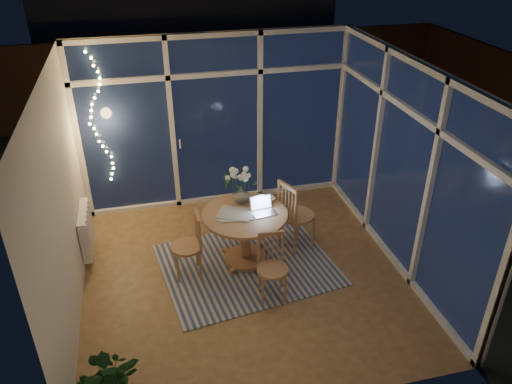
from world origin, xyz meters
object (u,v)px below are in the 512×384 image
chair_left (186,245)px  flower_vase (241,195)px  chair_right (297,214)px  chair_front (273,268)px  dining_table (245,237)px  laptop (264,206)px  potted_plant (111,384)px

chair_left → flower_vase: flower_vase is taller
chair_right → chair_front: 1.10m
flower_vase → dining_table: bearing=-93.1°
chair_front → laptop: bearing=90.3°
laptop → potted_plant: (-1.89, -1.88, -0.46)m
flower_vase → chair_front: bearing=-82.1°
chair_left → laptop: (0.99, 0.04, 0.40)m
flower_vase → chair_left: bearing=-154.3°
chair_left → dining_table: bearing=95.9°
chair_right → flower_vase: 0.81m
dining_table → potted_plant: potted_plant is taller
dining_table → potted_plant: (-1.65, -1.94, 0.01)m
chair_right → chair_front: chair_right is taller
flower_vase → potted_plant: 2.81m
chair_left → chair_right: size_ratio=0.86×
chair_front → laptop: (0.08, 0.70, 0.42)m
dining_table → chair_right: 0.78m
chair_right → laptop: bearing=90.6°
potted_plant → laptop: bearing=45.0°
dining_table → chair_left: 0.77m
dining_table → chair_front: size_ratio=1.28×
dining_table → laptop: size_ratio=3.66×
laptop → dining_table: bearing=159.0°
chair_right → flower_vase: size_ratio=4.88×
flower_vase → laptop: bearing=-56.6°
chair_right → chair_left: bearing=77.1°
chair_front → potted_plant: size_ratio=1.10×
potted_plant → chair_front: bearing=33.2°
chair_front → flower_vase: 1.12m
laptop → potted_plant: bearing=-142.9°
chair_left → laptop: 1.07m
dining_table → chair_front: bearing=-78.1°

